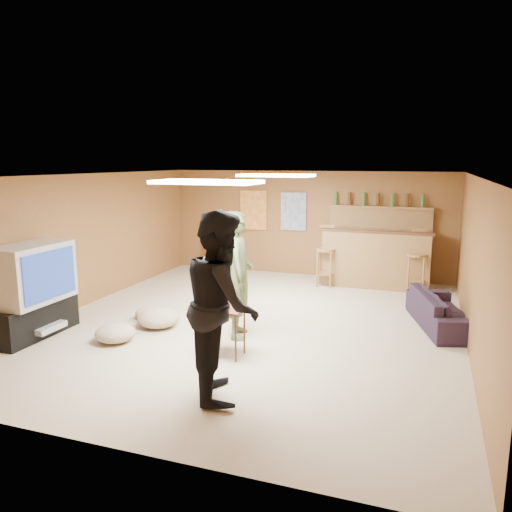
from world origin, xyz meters
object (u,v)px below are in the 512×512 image
(person_olive, at_px, (238,275))
(sofa, at_px, (443,310))
(person_black, at_px, (222,304))
(bar_counter, at_px, (376,258))
(tv_body, at_px, (32,273))
(tray_table, at_px, (225,332))

(person_olive, height_order, sofa, person_olive)
(person_olive, distance_m, person_black, 1.75)
(bar_counter, height_order, person_black, person_black)
(tv_body, relative_size, person_olive, 0.63)
(person_olive, height_order, tray_table, person_olive)
(tray_table, bearing_deg, person_black, -68.58)
(bar_counter, bearing_deg, tv_body, -133.00)
(sofa, bearing_deg, bar_counter, 13.06)
(tv_body, relative_size, bar_counter, 0.55)
(sofa, bearing_deg, person_black, 127.72)
(tv_body, height_order, tray_table, tv_body)
(sofa, bearing_deg, tv_body, 97.16)
(bar_counter, bearing_deg, person_olive, -113.13)
(tv_body, height_order, sofa, tv_body)
(person_black, bearing_deg, tv_body, 51.94)
(bar_counter, xyz_separation_m, tray_table, (-1.39, -4.24, -0.24))
(tray_table, bearing_deg, person_olive, 98.44)
(tv_body, distance_m, person_olive, 2.82)
(bar_counter, bearing_deg, tray_table, -108.14)
(person_olive, bearing_deg, person_black, 177.15)
(bar_counter, distance_m, tray_table, 4.46)
(tv_body, bearing_deg, sofa, 23.23)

